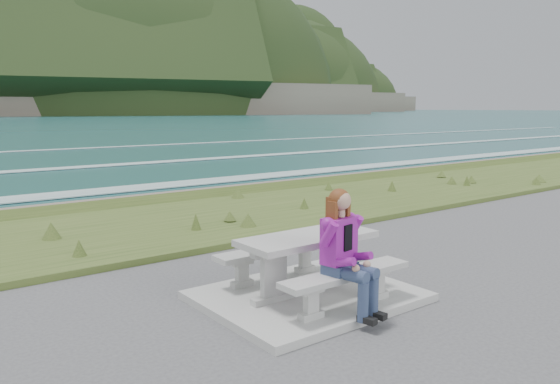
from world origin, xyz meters
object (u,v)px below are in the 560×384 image
Objects in this scene: picnic_table at (308,248)px; bench_landward at (346,280)px; bench_seaward at (275,254)px; seated_woman at (350,269)px.

bench_landward is (0.00, -0.70, -0.23)m from picnic_table.
picnic_table reaches higher than bench_seaward.
bench_landward and bench_seaward have the same top height.
seated_woman is at bearing -95.80° from picnic_table.
bench_landward is 0.24m from seated_woman.
picnic_table is 0.74m from bench_seaward.
picnic_table is 1.25× the size of seated_woman.
seated_woman is (-0.08, -0.83, -0.05)m from picnic_table.
bench_landward is 1.25× the size of seated_woman.
picnic_table is 0.74m from bench_landward.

